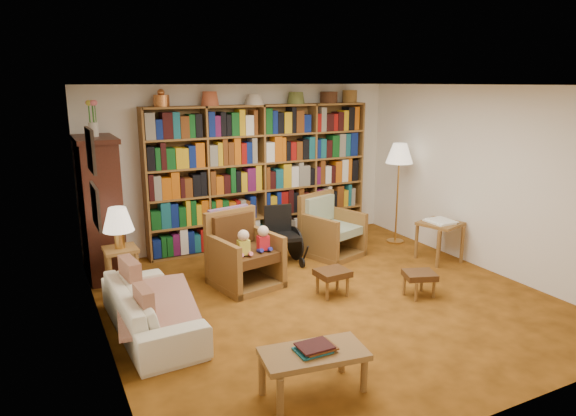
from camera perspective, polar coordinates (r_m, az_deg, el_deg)
floor at (r=6.29m, az=4.27°, el=-9.98°), size 5.00×5.00×0.00m
ceiling at (r=5.75m, az=4.72°, el=13.46°), size 5.00×5.00×0.00m
wall_back at (r=8.10m, az=-4.72°, el=4.67°), size 5.00×0.00×5.00m
wall_front at (r=4.05m, az=23.16°, el=-5.80°), size 5.00×0.00×5.00m
wall_left at (r=5.10m, az=-20.33°, el=-1.62°), size 0.00×5.00×5.00m
wall_right at (r=7.48m, az=21.14°, el=3.02°), size 0.00×5.00×5.00m
bookshelf at (r=8.03m, az=-2.92°, el=4.05°), size 3.60×0.30×2.42m
curio_cabinet at (r=7.13m, az=-20.12°, el=0.18°), size 0.50×0.95×2.40m
framed_pictures at (r=5.32m, az=-20.83°, el=3.09°), size 0.03×0.52×0.97m
sofa at (r=5.59m, az=-14.95°, el=-10.71°), size 1.77×0.76×0.51m
sofa_throw at (r=5.58m, az=-14.47°, el=-10.22°), size 0.95×1.53×0.04m
cushion_left at (r=5.82m, az=-17.07°, el=-7.80°), size 0.18×0.43×0.42m
cushion_right at (r=5.18m, az=-15.69°, el=-10.45°), size 0.14×0.37×0.36m
side_table_lamp at (r=6.58m, az=-18.04°, el=-5.55°), size 0.40×0.40×0.58m
table_lamp at (r=6.44m, az=-18.37°, el=-1.36°), size 0.37×0.37×0.50m
armchair_leather at (r=6.62m, az=-5.09°, el=-5.12°), size 0.90×0.93×0.96m
armchair_sage at (r=7.75m, az=4.60°, el=-2.60°), size 0.96×0.96×0.91m
wheelchair at (r=7.34m, az=-0.73°, el=-3.26°), size 0.47×0.66×0.83m
floor_lamp at (r=8.24m, az=12.28°, el=5.51°), size 0.43×0.43×1.61m
side_table_papers at (r=7.69m, az=16.54°, el=-2.19°), size 0.66×0.66×0.61m
footstool_a at (r=6.28m, az=4.98°, el=-7.40°), size 0.40×0.34×0.32m
footstool_b at (r=6.43m, az=14.41°, el=-7.40°), size 0.45×0.42×0.31m
coffee_table at (r=4.41m, az=2.86°, el=-16.19°), size 0.92×0.55×0.44m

